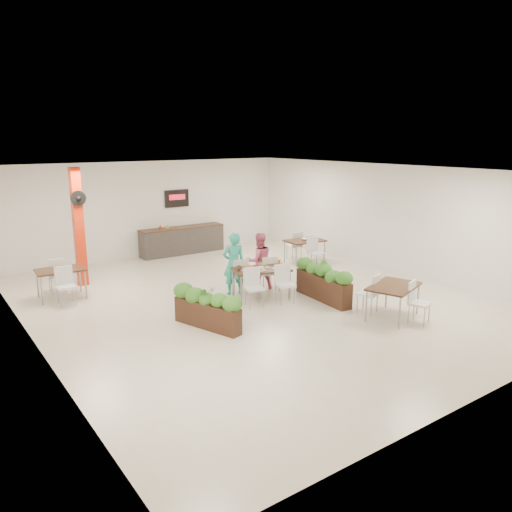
% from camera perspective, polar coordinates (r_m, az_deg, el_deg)
% --- Properties ---
extents(ground, '(12.00, 12.00, 0.00)m').
position_cam_1_polar(ground, '(12.47, -0.59, -5.07)').
color(ground, beige).
rests_on(ground, ground).
extents(room_shell, '(10.10, 12.10, 3.22)m').
position_cam_1_polar(room_shell, '(11.99, -0.61, 4.07)').
color(room_shell, white).
rests_on(room_shell, ground).
extents(red_column, '(0.40, 0.41, 3.20)m').
position_cam_1_polar(red_column, '(14.22, -19.61, 3.27)').
color(red_column, red).
rests_on(red_column, ground).
extents(service_counter, '(3.00, 0.64, 2.20)m').
position_cam_1_polar(service_counter, '(17.56, -8.43, 1.86)').
color(service_counter, '#2F2C2A').
rests_on(service_counter, ground).
extents(main_table, '(1.60, 1.88, 0.92)m').
position_cam_1_polar(main_table, '(12.51, 0.56, -1.97)').
color(main_table, black).
rests_on(main_table, ground).
extents(diner_man, '(0.67, 0.53, 1.61)m').
position_cam_1_polar(diner_man, '(12.77, -2.57, -0.88)').
color(diner_man, '#29B299').
rests_on(diner_man, ground).
extents(diner_woman, '(0.87, 0.75, 1.52)m').
position_cam_1_polar(diner_woman, '(13.22, 0.35, -0.57)').
color(diner_woman, '#E16485').
rests_on(diner_woman, ground).
extents(planter_left, '(0.81, 1.72, 0.93)m').
position_cam_1_polar(planter_left, '(10.61, -5.62, -5.67)').
color(planter_left, black).
rests_on(planter_left, ground).
extents(planter_right, '(0.54, 1.97, 1.03)m').
position_cam_1_polar(planter_right, '(12.46, 7.69, -2.80)').
color(planter_right, black).
rests_on(planter_right, ground).
extents(side_table_a, '(1.21, 1.64, 0.92)m').
position_cam_1_polar(side_table_a, '(13.40, -21.43, -1.92)').
color(side_table_a, black).
rests_on(side_table_a, ground).
extents(side_table_b, '(1.28, 1.65, 0.92)m').
position_cam_1_polar(side_table_b, '(16.11, 5.59, 1.42)').
color(side_table_b, black).
rests_on(side_table_b, ground).
extents(side_table_c, '(1.51, 1.67, 0.92)m').
position_cam_1_polar(side_table_c, '(11.52, 15.43, -3.83)').
color(side_table_c, black).
rests_on(side_table_c, ground).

